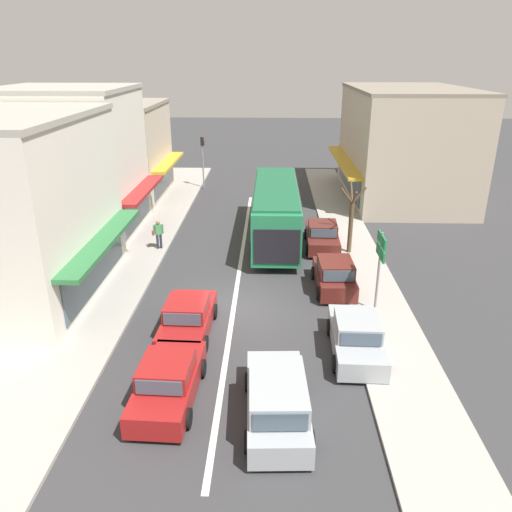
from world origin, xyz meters
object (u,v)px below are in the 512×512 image
Objects in this scene: wagon_queue_far_back at (277,400)px; traffic_light_downstreet at (203,154)px; parked_sedan_kerb_third at (322,236)px; pedestrian_with_handbag_near at (158,233)px; parked_hatchback_kerb_second at (334,276)px; sedan_behind_bus_mid at (188,318)px; city_bus at (276,208)px; sedan_adjacent_lane_trail at (168,382)px; directional_road_sign at (380,253)px; parked_sedan_kerb_front at (356,337)px; street_tree_right at (351,222)px.

traffic_light_downstreet is (-5.74, 27.69, 2.11)m from wagon_queue_far_back.
wagon_queue_far_back reaches higher than parked_sedan_kerb_third.
pedestrian_with_handbag_near is (-6.47, 13.80, 0.32)m from wagon_queue_far_back.
traffic_light_downstreet is at bearing 114.49° from parked_hatchback_kerb_second.
traffic_light_downstreet is (-2.29, 22.75, 2.19)m from sedan_behind_bus_mid.
pedestrian_with_handbag_near is at bearing -161.79° from city_bus.
directional_road_sign is (7.67, 6.03, 2.04)m from sedan_adjacent_lane_trail.
sedan_behind_bus_mid is (-3.49, -11.00, -1.22)m from city_bus.
pedestrian_with_handbag_near is at bearing 103.26° from sedan_adjacent_lane_trail.
city_bus reaches higher than pedestrian_with_handbag_near.
sedan_behind_bus_mid is 1.00× the size of sedan_adjacent_lane_trail.
city_bus is 2.56× the size of parked_sedan_kerb_third.
parked_hatchback_kerb_second is (6.18, 4.15, 0.05)m from sedan_behind_bus_mid.
parked_hatchback_kerb_second is at bearing 73.25° from wagon_queue_far_back.
wagon_queue_far_back is 9.49m from parked_hatchback_kerb_second.
parked_sedan_kerb_third is at bearing 91.27° from parked_sedan_kerb_front.
wagon_queue_far_back is at bearing -55.12° from sedan_behind_bus_mid.
parked_sedan_kerb_front is 1.00× the size of parked_sedan_kerb_third.
parked_hatchback_kerb_second is at bearing -27.07° from pedestrian_with_handbag_near.
directional_road_sign reaches higher than city_bus.
sedan_behind_bus_mid is 1.09× the size of street_tree_right.
city_bus is 15.98m from wagon_queue_far_back.
parked_hatchback_kerb_second is 20.55m from traffic_light_downstreet.
parked_hatchback_kerb_second reaches higher than sedan_adjacent_lane_trail.
pedestrian_with_handbag_near reaches higher than sedan_behind_bus_mid.
parked_sedan_kerb_third is 2.60× the size of pedestrian_with_handbag_near.
traffic_light_downstreet is 17.17m from street_tree_right.
parked_sedan_kerb_front is 5.34m from parked_hatchback_kerb_second.
parked_sedan_kerb_third is 1.18× the size of directional_road_sign.
parked_hatchback_kerb_second is (-0.19, 5.33, 0.05)m from parked_sedan_kerb_front.
sedan_adjacent_lane_trail is 10.27m from parked_hatchback_kerb_second.
sedan_adjacent_lane_trail is 15.08m from parked_sedan_kerb_third.
wagon_queue_far_back is 14.91m from parked_sedan_kerb_third.
sedan_behind_bus_mid and sedan_adjacent_lane_trail have the same top height.
wagon_queue_far_back is 1.08× the size of parked_sedan_kerb_front.
directional_road_sign is at bearing -64.35° from traffic_light_downstreet.
traffic_light_downstreet reaches higher than sedan_adjacent_lane_trail.
street_tree_right is (4.08, 13.64, 1.12)m from wagon_queue_far_back.
parked_sedan_kerb_third is at bearing 5.41° from pedestrian_with_handbag_near.
pedestrian_with_handbag_near is at bearing 133.12° from parked_sedan_kerb_front.
sedan_behind_bus_mid is at bearing -122.25° from parked_sedan_kerb_third.
sedan_behind_bus_mid is 2.61× the size of pedestrian_with_handbag_near.
city_bus is 2.38× the size of wagon_queue_far_back.
traffic_light_downstreet reaches higher than pedestrian_with_handbag_near.
pedestrian_with_handbag_near is (-10.56, 0.16, -0.80)m from street_tree_right.
directional_road_sign is at bearing -88.65° from street_tree_right.
pedestrian_with_handbag_near is at bearing 147.26° from directional_road_sign.
parked_hatchback_kerb_second is 5.57m from parked_sedan_kerb_third.
pedestrian_with_handbag_near is (-10.72, 6.89, -1.64)m from directional_road_sign.
sedan_behind_bus_mid is 6.49m from parked_sedan_kerb_front.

